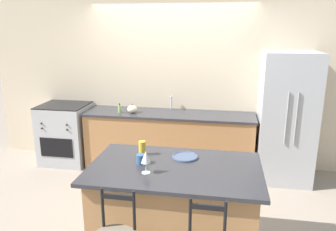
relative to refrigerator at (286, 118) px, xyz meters
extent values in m
plane|color=gray|center=(-1.69, -0.30, -0.92)|extent=(18.00, 18.00, 0.00)
cube|color=beige|center=(-1.69, 0.38, 0.43)|extent=(6.00, 0.07, 2.70)
cube|color=#A87547|center=(-1.69, 0.07, -0.49)|extent=(2.55, 0.63, 0.86)
cube|color=#2D2D33|center=(-1.69, 0.07, -0.04)|extent=(2.58, 0.67, 0.03)
cube|color=black|center=(-1.69, 0.07, -0.03)|extent=(0.56, 0.35, 0.01)
cylinder|color=#ADAFB5|center=(-1.69, 0.28, 0.09)|extent=(0.02, 0.02, 0.22)
cylinder|color=#ADAFB5|center=(-1.69, 0.22, 0.19)|extent=(0.02, 0.12, 0.02)
cube|color=#A87547|center=(-1.29, -1.95, -0.47)|extent=(1.45, 0.85, 0.90)
cube|color=#2D2D33|center=(-1.29, -1.95, 0.00)|extent=(1.57, 0.97, 0.03)
cube|color=#ADAFB5|center=(0.00, 0.00, 0.00)|extent=(0.75, 0.73, 1.84)
cylinder|color=#939399|center=(-0.06, -0.38, 0.09)|extent=(0.02, 0.02, 0.70)
cylinder|color=#939399|center=(0.06, -0.38, 0.09)|extent=(0.02, 0.02, 0.70)
cube|color=#ADAFB5|center=(-3.39, 0.03, -0.45)|extent=(0.74, 0.67, 0.95)
cube|color=black|center=(-3.39, -0.31, -0.56)|extent=(0.53, 0.01, 0.30)
cube|color=black|center=(-3.39, 0.03, 0.03)|extent=(0.74, 0.67, 0.02)
cylinder|color=black|center=(-3.60, -0.32, -0.18)|extent=(0.03, 0.02, 0.03)
cylinder|color=black|center=(-3.18, -0.32, -0.18)|extent=(0.03, 0.02, 0.03)
cylinder|color=black|center=(-3.60, -0.32, -0.26)|extent=(0.03, 0.02, 0.03)
cylinder|color=black|center=(-3.18, -0.32, -0.26)|extent=(0.03, 0.02, 0.03)
cylinder|color=black|center=(-1.75, -2.58, -0.08)|extent=(0.02, 0.02, 0.32)
cylinder|color=black|center=(-1.50, -2.58, -0.08)|extent=(0.02, 0.02, 0.32)
cube|color=black|center=(-1.63, -2.58, 0.02)|extent=(0.25, 0.02, 0.04)
cylinder|color=black|center=(-1.08, -2.61, -0.08)|extent=(0.02, 0.02, 0.32)
cylinder|color=black|center=(-0.83, -2.61, -0.08)|extent=(0.02, 0.02, 0.32)
cube|color=black|center=(-0.95, -2.61, 0.02)|extent=(0.25, 0.02, 0.04)
cylinder|color=#425170|center=(-1.22, -1.72, 0.02)|extent=(0.26, 0.26, 0.01)
torus|color=#425170|center=(-1.22, -1.72, 0.02)|extent=(0.25, 0.25, 0.01)
cylinder|color=white|center=(-1.52, -2.13, 0.01)|extent=(0.08, 0.08, 0.00)
cylinder|color=white|center=(-1.52, -2.13, 0.06)|extent=(0.01, 0.01, 0.09)
cone|color=white|center=(-1.52, -2.13, 0.16)|extent=(0.08, 0.08, 0.11)
cylinder|color=#335689|center=(-1.61, -1.94, 0.06)|extent=(0.08, 0.08, 0.09)
torus|color=#335689|center=(-1.57, -1.94, 0.06)|extent=(0.06, 0.01, 0.06)
cylinder|color=gold|center=(-1.65, -1.73, 0.08)|extent=(0.07, 0.07, 0.14)
ellipsoid|color=beige|center=(-2.24, -0.04, 0.04)|extent=(0.15, 0.15, 0.12)
cylinder|color=brown|center=(-2.24, -0.04, 0.11)|extent=(0.02, 0.02, 0.02)
cylinder|color=#89B260|center=(-2.43, -0.05, 0.03)|extent=(0.05, 0.05, 0.11)
cylinder|color=black|center=(-2.43, -0.05, 0.10)|extent=(0.02, 0.02, 0.03)
camera|label=1|loc=(-0.88, -4.68, 1.25)|focal=35.00mm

